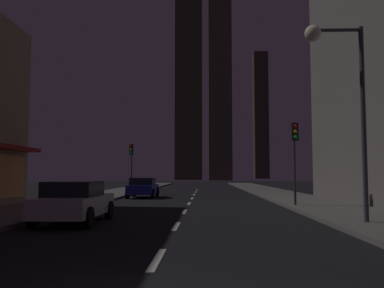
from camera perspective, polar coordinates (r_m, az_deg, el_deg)
The scene contains 13 objects.
ground_plane at distance 37.12m, azimuth 0.43°, elevation -6.93°, with size 78.00×136.00×0.10m, color black.
sidewalk_right at distance 37.59m, azimuth 11.23°, elevation -6.63°, with size 4.00×76.00×0.15m, color #605E59.
sidewalk_left at distance 37.95m, azimuth -10.27°, elevation -6.62°, with size 4.00×76.00×0.15m, color #605E59.
lane_marking_center at distance 23.95m, azimuth -0.41°, elevation -8.28°, with size 0.16×43.80×0.01m.
skyscraper_distant_tall at distance 130.40m, azimuth -0.46°, elevation 11.77°, with size 8.30×5.07×75.33m, color #363328.
skyscraper_distant_mid at distance 120.18m, azimuth 3.89°, elevation 8.45°, with size 6.52×8.16×56.13m, color #464234.
skyscraper_distant_short at distance 166.16m, azimuth 9.50°, elevation 3.92°, with size 5.55×7.99×50.20m, color #39362B.
car_parked_near at distance 14.98m, azimuth -15.99°, elevation -7.72°, with size 1.98×4.24×1.45m.
car_parked_far at distance 30.16m, azimuth -6.83°, elevation -6.02°, with size 1.98×4.24×1.45m.
fire_hydrant_far_left at distance 26.82m, azimuth -13.01°, elevation -6.78°, with size 0.42×0.30×0.65m.
traffic_light_near_right at distance 21.46m, azimuth 14.11°, elevation -0.11°, with size 0.32×0.48×4.20m.
traffic_light_far_left at distance 36.03m, azimuth -8.43°, elevation -1.81°, with size 0.32×0.48×4.20m.
street_lamp_right at distance 14.74m, azimuth 19.54°, elevation 9.24°, with size 1.96×0.56×6.58m.
Camera 1 is at (0.97, -5.07, 1.69)m, focal length 38.36 mm.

